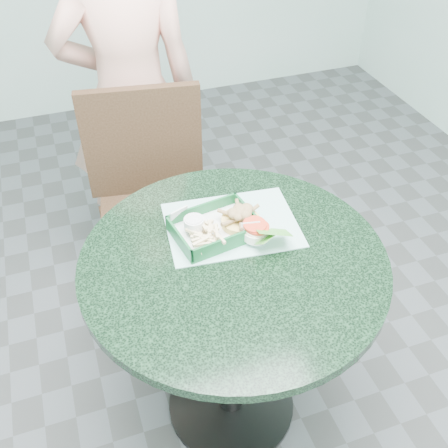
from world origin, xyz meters
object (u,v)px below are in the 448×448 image
object	(u,v)px
crab_sandwich	(242,223)
dining_chair	(154,193)
food_basket	(215,235)
cafe_table	(233,302)
sauce_ramekin	(194,226)
diner_person	(130,89)

from	to	relation	value
crab_sandwich	dining_chair	bearing A→B (deg)	104.39
food_basket	crab_sandwich	distance (m)	0.09
cafe_table	food_basket	xyz separation A→B (m)	(-0.02, 0.11, 0.19)
crab_sandwich	sauce_ramekin	world-z (taller)	crab_sandwich
dining_chair	crab_sandwich	bearing A→B (deg)	-66.66
cafe_table	crab_sandwich	distance (m)	0.25
diner_person	food_basket	bearing A→B (deg)	98.48
dining_chair	crab_sandwich	distance (m)	0.65
cafe_table	food_basket	distance (m)	0.22
diner_person	crab_sandwich	xyz separation A→B (m)	(0.14, -0.90, -0.03)
cafe_table	diner_person	bearing A→B (deg)	94.83
dining_chair	crab_sandwich	world-z (taller)	dining_chair
cafe_table	food_basket	bearing A→B (deg)	99.43
dining_chair	sauce_ramekin	distance (m)	0.60
diner_person	crab_sandwich	distance (m)	0.91
dining_chair	sauce_ramekin	bearing A→B (deg)	-79.53
sauce_ramekin	cafe_table	bearing A→B (deg)	-60.19
food_basket	sauce_ramekin	bearing A→B (deg)	160.20
cafe_table	diner_person	distance (m)	1.03
diner_person	food_basket	world-z (taller)	diner_person
cafe_table	sauce_ramekin	world-z (taller)	sauce_ramekin
dining_chair	diner_person	bearing A→B (deg)	98.05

